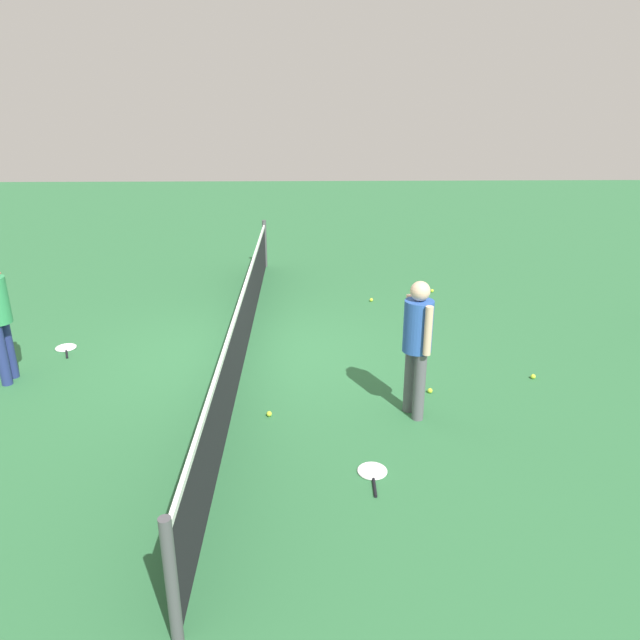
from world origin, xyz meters
The scene contains 10 objects.
ground_plane centered at (0.00, 0.00, 0.00)m, with size 40.00×40.00×0.00m, color #2D6B3D.
court_net centered at (0.00, 0.00, 0.50)m, with size 10.09×0.09×1.07m.
player_near_side centered at (-1.84, -2.22, 1.01)m, with size 0.52×0.44×1.70m.
tennis_racket_near_player centered at (-3.04, -1.60, 0.01)m, with size 0.59×0.32×0.03m.
tennis_racket_far_player centered at (0.29, 2.78, 0.01)m, with size 0.60×0.41×0.03m.
tennis_ball_near_player centered at (2.99, -3.45, 0.03)m, with size 0.07×0.07×0.07m, color #C6E033.
tennis_ball_by_net centered at (-1.84, -0.47, 0.03)m, with size 0.07×0.07×0.07m, color #C6E033.
tennis_ball_midcourt centered at (-0.90, -4.06, 0.03)m, with size 0.07×0.07×0.07m, color #C6E033.
tennis_ball_baseline centered at (-1.28, -2.55, 0.03)m, with size 0.07×0.07×0.07m, color #C6E033.
tennis_ball_stray_left centered at (2.45, -2.17, 0.03)m, with size 0.07×0.07×0.07m, color #C6E033.
Camera 1 is at (-8.14, -0.94, 3.62)m, focal length 33.05 mm.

